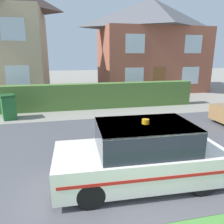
# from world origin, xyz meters

# --- Properties ---
(road_strip) EXTENTS (28.00, 6.93, 0.01)m
(road_strip) POSITION_xyz_m (0.00, 4.79, 0.01)
(road_strip) COLOR #4C4C51
(road_strip) RESTS_ON ground
(garden_hedge) EXTENTS (11.55, 0.62, 1.42)m
(garden_hedge) POSITION_xyz_m (0.24, 10.36, 0.71)
(garden_hedge) COLOR #4C7233
(garden_hedge) RESTS_ON ground
(police_car) EXTENTS (4.03, 1.81, 1.58)m
(police_car) POSITION_xyz_m (0.27, 2.74, 0.72)
(police_car) COLOR black
(police_car) RESTS_ON road_strip
(house_right) EXTENTS (8.63, 5.91, 7.35)m
(house_right) POSITION_xyz_m (5.86, 16.38, 3.75)
(house_right) COLOR #93513D
(house_right) RESTS_ON ground
(wheelie_bin) EXTENTS (0.82, 0.87, 1.18)m
(wheelie_bin) POSITION_xyz_m (-4.07, 9.14, 0.59)
(wheelie_bin) COLOR #23662D
(wheelie_bin) RESTS_ON ground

